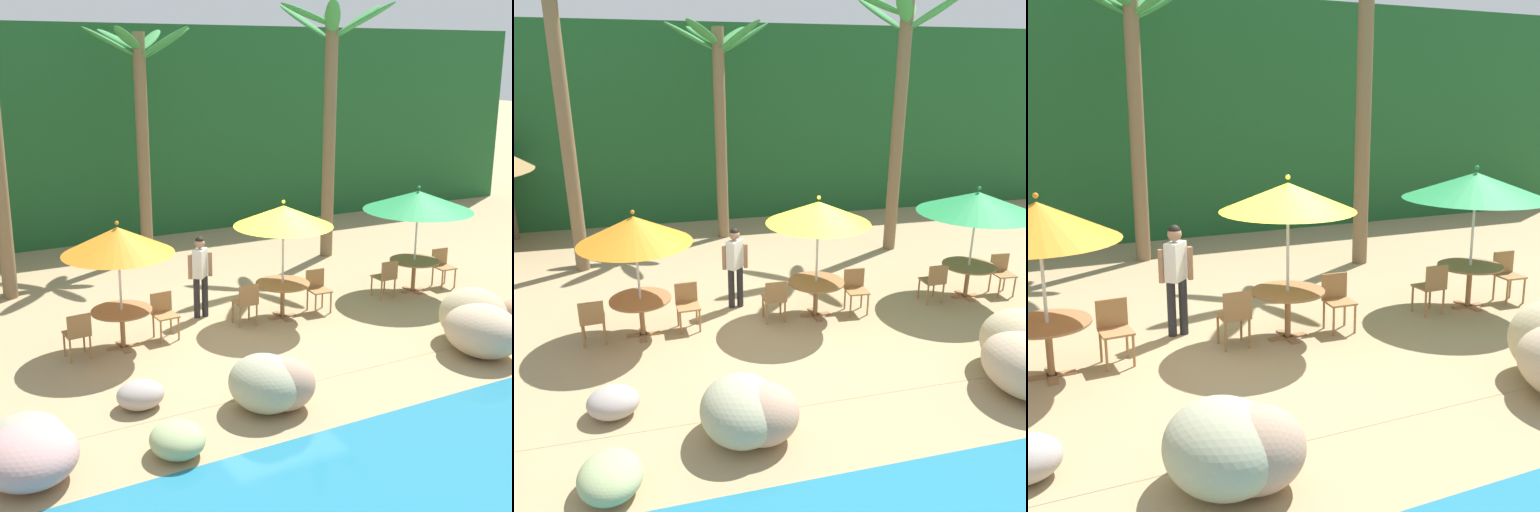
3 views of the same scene
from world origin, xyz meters
The scene contains 19 objects.
ground_plane centered at (0.00, 0.00, 0.00)m, with size 120.00×120.00×0.00m, color tan.
terrace_deck centered at (0.00, 0.00, 0.00)m, with size 18.00×5.20×0.01m.
foliage_backdrop centered at (0.00, 9.00, 3.00)m, with size 28.00×2.40×6.00m.
rock_seawall centered at (-0.44, -2.92, 0.40)m, with size 14.66×2.22×1.03m.
umbrella_orange centered at (-2.88, 0.21, 2.03)m, with size 1.99×1.99×2.38m.
dining_table_orange centered at (-2.88, 0.21, 0.61)m, with size 1.10×1.10×0.74m.
chair_orange_seaward centered at (-2.04, 0.34, 0.51)m, with size 0.44×0.45×0.87m.
chair_orange_inland centered at (-3.72, 0.06, 0.51)m, with size 0.45×0.45×0.87m.
umbrella_yellow centered at (0.47, 0.21, 2.12)m, with size 1.98×1.98×2.44m.
dining_table_yellow centered at (0.47, 0.21, 0.61)m, with size 1.10×1.10×0.74m.
chair_yellow_seaward centered at (1.32, 0.24, 0.51)m, with size 0.45×0.45×0.87m.
chair_yellow_inland centered at (-0.39, 0.14, 0.51)m, with size 0.43×0.44×0.87m.
umbrella_green centered at (3.91, 0.27, 2.09)m, with size 2.41×2.41×2.42m.
dining_table_green centered at (3.91, 0.27, 0.61)m, with size 1.10×1.10×0.74m.
chair_green_seaward centered at (4.76, 0.29, 0.51)m, with size 0.45×0.46×0.87m.
chair_green_inland centered at (3.06, 0.17, 0.51)m, with size 0.42×0.43×0.87m.
palm_tree_second centered at (-0.40, 5.94, 3.90)m, with size 2.80×2.56×5.88m.
palm_tree_third centered at (3.84, 3.72, 4.29)m, with size 3.24×2.93×6.44m.
waiter_in_white centered at (-0.99, 1.01, 0.99)m, with size 0.52×0.38×1.70m.
Camera 1 is at (-6.30, -11.49, 5.15)m, focal length 49.45 mm.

